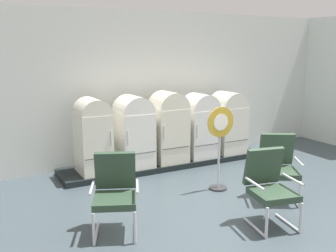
% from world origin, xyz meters
% --- Properties ---
extents(ground, '(12.00, 10.00, 0.05)m').
position_xyz_m(ground, '(0.00, 0.00, -0.03)').
color(ground, '#3B474D').
extents(back_wall, '(11.76, 0.12, 3.22)m').
position_xyz_m(back_wall, '(0.00, 3.66, 1.62)').
color(back_wall, silver).
rests_on(back_wall, ground).
extents(display_plinth, '(4.46, 0.95, 0.11)m').
position_xyz_m(display_plinth, '(0.00, 3.02, 0.06)').
color(display_plinth, black).
rests_on(display_plinth, ground).
extents(refrigerator_0, '(0.58, 0.72, 1.43)m').
position_xyz_m(refrigerator_0, '(-1.59, 2.94, 0.87)').
color(refrigerator_0, silver).
rests_on(refrigerator_0, display_plinth).
extents(refrigerator_1, '(0.66, 0.72, 1.42)m').
position_xyz_m(refrigerator_1, '(-0.75, 2.94, 0.86)').
color(refrigerator_1, white).
rests_on(refrigerator_1, display_plinth).
extents(refrigerator_2, '(0.67, 0.67, 1.47)m').
position_xyz_m(refrigerator_2, '(0.02, 2.91, 0.89)').
color(refrigerator_2, silver).
rests_on(refrigerator_2, display_plinth).
extents(refrigerator_3, '(0.67, 0.64, 1.38)m').
position_xyz_m(refrigerator_3, '(0.78, 2.90, 0.84)').
color(refrigerator_3, white).
rests_on(refrigerator_3, display_plinth).
extents(refrigerator_4, '(0.66, 0.70, 1.38)m').
position_xyz_m(refrigerator_4, '(1.55, 2.93, 0.84)').
color(refrigerator_4, silver).
rests_on(refrigerator_4, display_plinth).
extents(armchair_left, '(0.79, 0.85, 1.07)m').
position_xyz_m(armchair_left, '(-2.00, 0.66, 0.59)').
color(armchair_left, silver).
rests_on(armchair_left, ground).
extents(armchair_right, '(0.83, 0.88, 1.07)m').
position_xyz_m(armchair_right, '(0.78, 0.51, 0.59)').
color(armchair_right, silver).
rests_on(armchair_right, ground).
extents(armchair_center, '(0.71, 0.79, 1.07)m').
position_xyz_m(armchair_center, '(-0.01, -0.15, 0.59)').
color(armchair_center, silver).
rests_on(armchair_center, ground).
extents(sign_stand, '(0.53, 0.32, 1.47)m').
position_xyz_m(sign_stand, '(0.16, 1.30, 0.77)').
color(sign_stand, '#2D2D30').
rests_on(sign_stand, ground).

